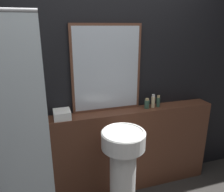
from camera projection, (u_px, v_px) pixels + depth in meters
wall_back at (108, 84)px, 2.30m from camera, size 8.00×0.06×2.50m
vanity_counter at (112, 153)px, 2.42m from camera, size 2.35×0.21×0.98m
pedestal_sink at (123, 170)px, 1.99m from camera, size 0.39×0.39×0.97m
mirror at (107, 69)px, 2.20m from camera, size 0.72×0.03×0.88m
towel_stack at (62, 114)px, 2.11m from camera, size 0.16×0.18×0.08m
shampoo_bottle at (147, 104)px, 2.37m from camera, size 0.06×0.06×0.11m
conditioner_bottle at (153, 101)px, 2.38m from camera, size 0.04×0.04×0.15m
lotion_bottle at (158, 102)px, 2.40m from camera, size 0.04×0.04×0.13m
shower_panel at (4, 189)px, 1.22m from camera, size 0.54×0.02×1.91m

